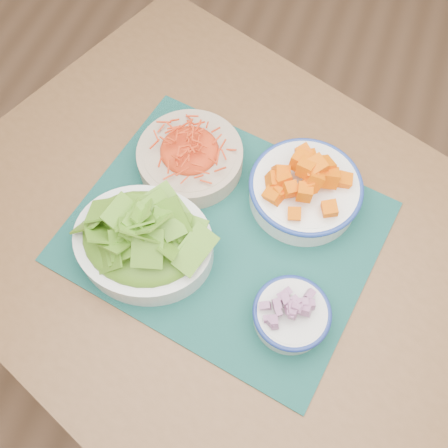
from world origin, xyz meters
name	(u,v)px	position (x,y,z in m)	size (l,w,h in m)	color
ground	(218,302)	(0.00, 0.00, 0.00)	(4.00, 4.00, 0.00)	#996C4A
table	(263,280)	(0.15, -0.12, 0.66)	(1.57, 1.31, 0.75)	brown
placemat	(224,231)	(0.05, -0.08, 0.75)	(0.57, 0.47, 0.00)	#0C3330
carrot_bowl	(190,154)	(-0.07, 0.04, 0.79)	(0.26, 0.26, 0.09)	#BEA78D
squash_bowl	(306,186)	(0.18, 0.04, 0.80)	(0.27, 0.27, 0.11)	white
lettuce_bowl	(142,237)	(-0.08, -0.17, 0.81)	(0.27, 0.23, 0.13)	white
onion_bowl	(292,314)	(0.22, -0.21, 0.79)	(0.15, 0.15, 0.07)	silver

